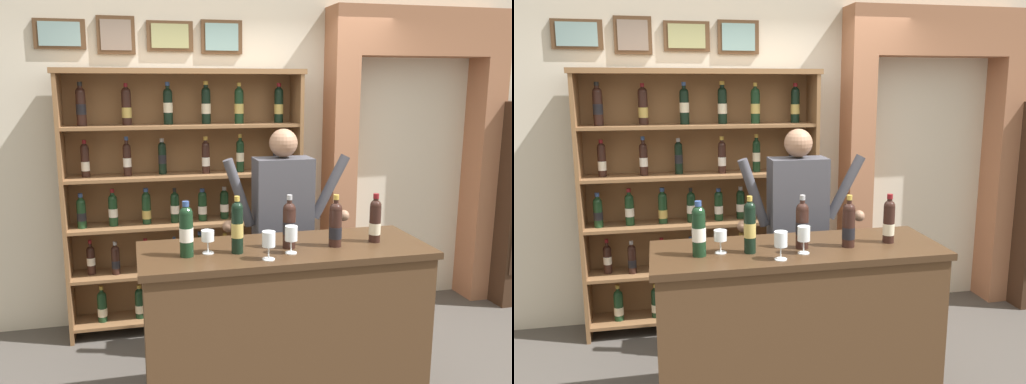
# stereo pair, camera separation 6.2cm
# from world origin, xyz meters

# --- Properties ---
(back_wall) EXTENTS (12.00, 0.19, 3.34)m
(back_wall) POSITION_xyz_m (-0.00, 1.62, 1.67)
(back_wall) COLOR beige
(back_wall) RESTS_ON ground
(wine_shelf) EXTENTS (1.89, 0.33, 2.09)m
(wine_shelf) POSITION_xyz_m (-0.44, 1.35, 1.11)
(wine_shelf) COLOR brown
(wine_shelf) RESTS_ON ground
(archway_doorway) EXTENTS (1.60, 0.45, 2.60)m
(archway_doorway) POSITION_xyz_m (1.58, 1.48, 1.49)
(archway_doorway) COLOR #9E6647
(archway_doorway) RESTS_ON ground
(tasting_counter) EXTENTS (1.69, 0.62, 1.05)m
(tasting_counter) POSITION_xyz_m (0.01, -0.00, 0.52)
(tasting_counter) COLOR #4C331E
(tasting_counter) RESTS_ON ground
(shopkeeper) EXTENTS (0.93, 0.22, 1.68)m
(shopkeeper) POSITION_xyz_m (0.18, 0.64, 1.04)
(shopkeeper) COLOR #2D3347
(shopkeeper) RESTS_ON ground
(tasting_bottle_vin_santo) EXTENTS (0.08, 0.08, 0.31)m
(tasting_bottle_vin_santo) POSITION_xyz_m (-0.57, -0.05, 1.20)
(tasting_bottle_vin_santo) COLOR black
(tasting_bottle_vin_santo) RESTS_ON tasting_counter
(tasting_bottle_super_tuscan) EXTENTS (0.07, 0.07, 0.33)m
(tasting_bottle_super_tuscan) POSITION_xyz_m (-0.28, -0.05, 1.20)
(tasting_bottle_super_tuscan) COLOR black
(tasting_bottle_super_tuscan) RESTS_ON tasting_counter
(tasting_bottle_rosso) EXTENTS (0.08, 0.08, 0.31)m
(tasting_bottle_rosso) POSITION_xyz_m (0.03, -0.02, 1.19)
(tasting_bottle_rosso) COLOR black
(tasting_bottle_rosso) RESTS_ON tasting_counter
(tasting_bottle_riserva) EXTENTS (0.08, 0.08, 0.31)m
(tasting_bottle_riserva) POSITION_xyz_m (0.30, -0.05, 1.18)
(tasting_bottle_riserva) COLOR black
(tasting_bottle_riserva) RESTS_ON tasting_counter
(tasting_bottle_brunello) EXTENTS (0.07, 0.07, 0.30)m
(tasting_bottle_brunello) POSITION_xyz_m (0.56, -0.02, 1.18)
(tasting_bottle_brunello) COLOR black
(tasting_bottle_brunello) RESTS_ON tasting_counter
(wine_glass_right) EXTENTS (0.07, 0.07, 0.13)m
(wine_glass_right) POSITION_xyz_m (-0.45, -0.02, 1.14)
(wine_glass_right) COLOR silver
(wine_glass_right) RESTS_ON tasting_counter
(wine_glass_center) EXTENTS (0.07, 0.07, 0.16)m
(wine_glass_center) POSITION_xyz_m (-0.14, -0.20, 1.16)
(wine_glass_center) COLOR silver
(wine_glass_center) RESTS_ON tasting_counter
(wine_glass_spare) EXTENTS (0.07, 0.07, 0.16)m
(wine_glass_spare) POSITION_xyz_m (0.01, -0.12, 1.15)
(wine_glass_spare) COLOR silver
(wine_glass_spare) RESTS_ON tasting_counter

